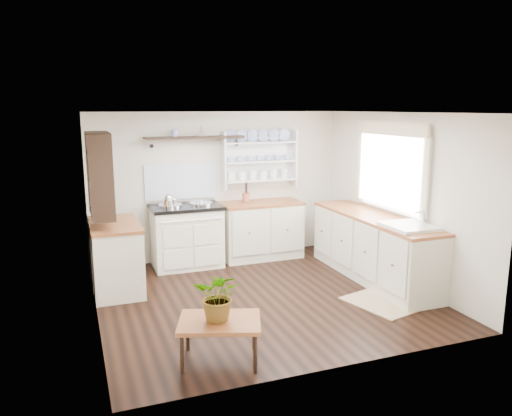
# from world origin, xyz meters

# --- Properties ---
(floor) EXTENTS (4.00, 3.80, 0.01)m
(floor) POSITION_xyz_m (0.00, 0.00, 0.00)
(floor) COLOR black
(floor) RESTS_ON ground
(wall_back) EXTENTS (4.00, 0.02, 2.30)m
(wall_back) POSITION_xyz_m (0.00, 1.90, 1.15)
(wall_back) COLOR beige
(wall_back) RESTS_ON ground
(wall_right) EXTENTS (0.02, 3.80, 2.30)m
(wall_right) POSITION_xyz_m (2.00, 0.00, 1.15)
(wall_right) COLOR beige
(wall_right) RESTS_ON ground
(wall_left) EXTENTS (0.02, 3.80, 2.30)m
(wall_left) POSITION_xyz_m (-2.00, 0.00, 1.15)
(wall_left) COLOR beige
(wall_left) RESTS_ON ground
(ceiling) EXTENTS (4.00, 3.80, 0.01)m
(ceiling) POSITION_xyz_m (0.00, 0.00, 2.30)
(ceiling) COLOR white
(ceiling) RESTS_ON wall_back
(window) EXTENTS (0.08, 1.55, 1.22)m
(window) POSITION_xyz_m (1.95, 0.15, 1.56)
(window) COLOR white
(window) RESTS_ON wall_right
(aga_cooker) EXTENTS (1.05, 0.73, 0.97)m
(aga_cooker) POSITION_xyz_m (-0.61, 1.57, 0.48)
(aga_cooker) COLOR white
(aga_cooker) RESTS_ON floor
(back_cabinets) EXTENTS (1.27, 0.63, 0.90)m
(back_cabinets) POSITION_xyz_m (0.60, 1.60, 0.46)
(back_cabinets) COLOR beige
(back_cabinets) RESTS_ON floor
(right_cabinets) EXTENTS (0.62, 2.43, 0.90)m
(right_cabinets) POSITION_xyz_m (1.70, 0.10, 0.46)
(right_cabinets) COLOR beige
(right_cabinets) RESTS_ON floor
(belfast_sink) EXTENTS (0.55, 0.60, 0.45)m
(belfast_sink) POSITION_xyz_m (1.70, -0.65, 0.80)
(belfast_sink) COLOR white
(belfast_sink) RESTS_ON right_cabinets
(left_cabinets) EXTENTS (0.62, 1.13, 0.90)m
(left_cabinets) POSITION_xyz_m (-1.70, 0.90, 0.46)
(left_cabinets) COLOR beige
(left_cabinets) RESTS_ON floor
(plate_rack) EXTENTS (1.20, 0.22, 0.90)m
(plate_rack) POSITION_xyz_m (0.65, 1.86, 1.56)
(plate_rack) COLOR white
(plate_rack) RESTS_ON wall_back
(high_shelf) EXTENTS (1.50, 0.29, 0.16)m
(high_shelf) POSITION_xyz_m (-0.40, 1.78, 1.91)
(high_shelf) COLOR black
(high_shelf) RESTS_ON wall_back
(left_shelving) EXTENTS (0.28, 0.80, 1.05)m
(left_shelving) POSITION_xyz_m (-1.84, 0.90, 1.55)
(left_shelving) COLOR black
(left_shelving) RESTS_ON wall_left
(kettle) EXTENTS (0.17, 0.17, 0.20)m
(kettle) POSITION_xyz_m (-0.89, 1.45, 1.03)
(kettle) COLOR silver
(kettle) RESTS_ON aga_cooker
(utensil_crock) EXTENTS (0.11, 0.11, 0.13)m
(utensil_crock) POSITION_xyz_m (0.38, 1.68, 0.98)
(utensil_crock) COLOR #A7503D
(utensil_crock) RESTS_ON back_cabinets
(center_table) EXTENTS (0.89, 0.76, 0.41)m
(center_table) POSITION_xyz_m (-0.97, -1.40, 0.37)
(center_table) COLOR brown
(center_table) RESTS_ON floor
(potted_plant) EXTENTS (0.57, 0.55, 0.48)m
(potted_plant) POSITION_xyz_m (-0.97, -1.40, 0.65)
(potted_plant) COLOR #3F7233
(potted_plant) RESTS_ON center_table
(floor_rug) EXTENTS (0.75, 0.96, 0.02)m
(floor_rug) POSITION_xyz_m (1.24, -0.75, 0.01)
(floor_rug) COLOR #8C7D51
(floor_rug) RESTS_ON floor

